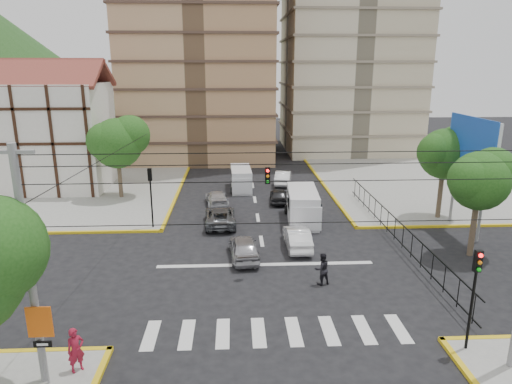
{
  "coord_description": "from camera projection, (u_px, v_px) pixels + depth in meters",
  "views": [
    {
      "loc": [
        -1.79,
        -24.0,
        11.57
      ],
      "look_at": [
        -0.47,
        3.16,
        4.0
      ],
      "focal_mm": 32.0,
      "sensor_mm": 36.0,
      "label": 1
    }
  ],
  "objects": [
    {
      "name": "billboard",
      "position": [
        472.0,
        150.0,
        31.12
      ],
      "size": [
        0.36,
        6.2,
        8.1
      ],
      "color": "slate",
      "rests_on": "ground"
    },
    {
      "name": "traffic_light_se",
      "position": [
        475.0,
        284.0,
        18.3
      ],
      "size": [
        0.28,
        0.22,
        4.4
      ],
      "color": "black",
      "rests_on": "ground"
    },
    {
      "name": "van_left_lane",
      "position": [
        241.0,
        180.0,
        43.46
      ],
      "size": [
        2.0,
        4.76,
        2.12
      ],
      "rotation": [
        0.0,
        0.0,
        0.03
      ],
      "color": "silver",
      "rests_on": "ground"
    },
    {
      "name": "sidewalk_nw",
      "position": [
        48.0,
        187.0,
        44.57
      ],
      "size": [
        26.0,
        26.0,
        0.15
      ],
      "primitive_type": "cube",
      "color": "gray",
      "rests_on": "ground"
    },
    {
      "name": "tudor_building",
      "position": [
        53.0,
        134.0,
        43.23
      ],
      "size": [
        10.8,
        8.05,
        12.23
      ],
      "color": "silver",
      "rests_on": "ground"
    },
    {
      "name": "district_sign",
      "position": [
        41.0,
        329.0,
        16.32
      ],
      "size": [
        0.9,
        0.12,
        3.2
      ],
      "color": "slate",
      "rests_on": "ground"
    },
    {
      "name": "car_grey_mid_left",
      "position": [
        220.0,
        216.0,
        34.12
      ],
      "size": [
        2.44,
        4.92,
        1.34
      ],
      "primitive_type": "imported",
      "rotation": [
        0.0,
        0.0,
        3.19
      ],
      "color": "slate",
      "rests_on": "ground"
    },
    {
      "name": "van_right_lane",
      "position": [
        303.0,
        207.0,
        34.56
      ],
      "size": [
        2.51,
        5.6,
        2.46
      ],
      "rotation": [
        0.0,
        0.0,
        -0.07
      ],
      "color": "silver",
      "rests_on": "ground"
    },
    {
      "name": "tree_park_a",
      "position": [
        481.0,
        178.0,
        27.48
      ],
      "size": [
        4.41,
        3.6,
        6.83
      ],
      "color": "#473828",
      "rests_on": "ground"
    },
    {
      "name": "pedestrian_sw_corner",
      "position": [
        76.0,
        350.0,
        17.45
      ],
      "size": [
        0.79,
        0.75,
        1.81
      ],
      "primitive_type": "imported",
      "rotation": [
        0.0,
        0.0,
        0.68
      ],
      "color": "maroon",
      "rests_on": "sidewalk_sw"
    },
    {
      "name": "tree_tudor",
      "position": [
        118.0,
        141.0,
        39.73
      ],
      "size": [
        5.39,
        4.4,
        7.43
      ],
      "color": "#473828",
      "rests_on": "ground"
    },
    {
      "name": "car_white_rear_right",
      "position": [
        283.0,
        177.0,
        45.83
      ],
      "size": [
        2.19,
        4.44,
        1.4
      ],
      "primitive_type": "imported",
      "rotation": [
        0.0,
        0.0,
        2.97
      ],
      "color": "white",
      "rests_on": "ground"
    },
    {
      "name": "park_fence",
      "position": [
        394.0,
        241.0,
        31.03
      ],
      "size": [
        0.1,
        22.5,
        1.66
      ],
      "primitive_type": null,
      "color": "black",
      "rests_on": "ground"
    },
    {
      "name": "car_silver_front_left",
      "position": [
        244.0,
        247.0,
        28.16
      ],
      "size": [
        2.07,
        4.36,
        1.44
      ],
      "primitive_type": "imported",
      "rotation": [
        0.0,
        0.0,
        3.23
      ],
      "color": "#A5A4A8",
      "rests_on": "ground"
    },
    {
      "name": "ground",
      "position": [
        267.0,
        273.0,
        26.28
      ],
      "size": [
        160.0,
        160.0,
        0.0
      ],
      "primitive_type": "plane",
      "color": "black",
      "rests_on": "ground"
    },
    {
      "name": "crosswalk_stripes",
      "position": [
        276.0,
        332.0,
        20.5
      ],
      "size": [
        12.0,
        2.4,
        0.01
      ],
      "primitive_type": "cube",
      "color": "silver",
      "rests_on": "ground"
    },
    {
      "name": "utility_pole_sw",
      "position": [
        29.0,
        267.0,
        15.92
      ],
      "size": [
        1.4,
        0.28,
        9.0
      ],
      "color": "slate",
      "rests_on": "ground"
    },
    {
      "name": "car_white_front_right",
      "position": [
        297.0,
        237.0,
        29.84
      ],
      "size": [
        1.51,
        4.24,
        1.39
      ],
      "primitive_type": "imported",
      "rotation": [
        0.0,
        0.0,
        3.15
      ],
      "color": "white",
      "rests_on": "ground"
    },
    {
      "name": "sidewalk_ne",
      "position": [
        448.0,
        182.0,
        46.43
      ],
      "size": [
        26.0,
        26.0,
        0.15
      ],
      "primitive_type": "cube",
      "color": "gray",
      "rests_on": "ground"
    },
    {
      "name": "traffic_light_nw",
      "position": [
        151.0,
        188.0,
        32.59
      ],
      "size": [
        0.28,
        0.22,
        4.4
      ],
      "color": "black",
      "rests_on": "ground"
    },
    {
      "name": "car_silver_rear_left",
      "position": [
        217.0,
        198.0,
        38.97
      ],
      "size": [
        2.31,
        4.47,
        1.24
      ],
      "primitive_type": "imported",
      "rotation": [
        0.0,
        0.0,
        3.28
      ],
      "color": "silver",
      "rests_on": "ground"
    },
    {
      "name": "tree_park_c",
      "position": [
        446.0,
        151.0,
        34.18
      ],
      "size": [
        4.65,
        3.8,
        7.25
      ],
      "color": "#473828",
      "rests_on": "ground"
    },
    {
      "name": "car_darkgrey_mid_right",
      "position": [
        279.0,
        195.0,
        39.76
      ],
      "size": [
        1.72,
        3.76,
        1.25
      ],
      "primitive_type": "imported",
      "rotation": [
        0.0,
        0.0,
        3.07
      ],
      "color": "#262628",
      "rests_on": "ground"
    },
    {
      "name": "pedestrian_crosswalk",
      "position": [
        322.0,
        269.0,
        24.76
      ],
      "size": [
        1.05,
        0.93,
        1.81
      ],
      "primitive_type": "imported",
      "rotation": [
        0.0,
        0.0,
        3.47
      ],
      "color": "black",
      "rests_on": "ground"
    },
    {
      "name": "traffic_light_hanging",
      "position": [
        270.0,
        183.0,
        22.74
      ],
      "size": [
        18.0,
        9.12,
        0.92
      ],
      "color": "black",
      "rests_on": "ground"
    },
    {
      "name": "stop_line",
      "position": [
        265.0,
        264.0,
        27.43
      ],
      "size": [
        13.0,
        0.4,
        0.01
      ],
      "primitive_type": "cube",
      "color": "silver",
      "rests_on": "ground"
    }
  ]
}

